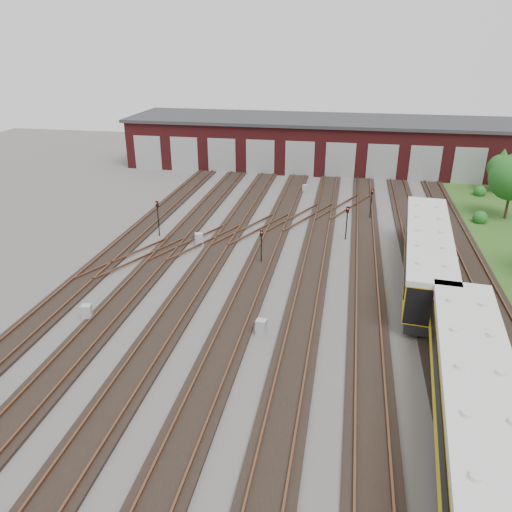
# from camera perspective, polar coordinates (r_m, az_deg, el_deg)

# --- Properties ---
(ground) EXTENTS (120.00, 120.00, 0.00)m
(ground) POSITION_cam_1_polar(r_m,az_deg,el_deg) (32.26, 1.90, -6.30)
(ground) COLOR #454240
(ground) RESTS_ON ground
(track_network) EXTENTS (30.40, 70.00, 0.33)m
(track_network) POSITION_cam_1_polar(r_m,az_deg,el_deg) (32.73, 1.77, -5.60)
(track_network) COLOR black
(track_network) RESTS_ON ground
(maintenance_shed) EXTENTS (51.00, 12.50, 6.35)m
(maintenance_shed) POSITION_cam_1_polar(r_m,az_deg,el_deg) (68.94, 7.27, 12.76)
(maintenance_shed) COLOR #4E1315
(maintenance_shed) RESTS_ON ground
(metro_train) EXTENTS (4.53, 48.82, 3.43)m
(metro_train) POSITION_cam_1_polar(r_m,az_deg,el_deg) (23.57, 23.57, -15.23)
(metro_train) COLOR black
(metro_train) RESTS_ON ground
(signal_mast_0) EXTENTS (0.28, 0.27, 3.21)m
(signal_mast_0) POSITION_cam_1_polar(r_m,az_deg,el_deg) (44.24, -11.16, 4.71)
(signal_mast_0) COLOR black
(signal_mast_0) RESTS_ON ground
(signal_mast_1) EXTENTS (0.26, 0.25, 2.74)m
(signal_mast_1) POSITION_cam_1_polar(r_m,az_deg,el_deg) (38.07, 0.61, 1.56)
(signal_mast_1) COLOR black
(signal_mast_1) RESTS_ON ground
(signal_mast_2) EXTENTS (0.27, 0.25, 2.96)m
(signal_mast_2) POSITION_cam_1_polar(r_m,az_deg,el_deg) (43.45, 10.36, 4.24)
(signal_mast_2) COLOR black
(signal_mast_2) RESTS_ON ground
(signal_mast_3) EXTENTS (0.25, 0.23, 2.99)m
(signal_mast_3) POSITION_cam_1_polar(r_m,az_deg,el_deg) (48.95, 13.05, 6.24)
(signal_mast_3) COLOR black
(signal_mast_3) RESTS_ON ground
(relay_cabinet_0) EXTENTS (0.71, 0.63, 1.01)m
(relay_cabinet_0) POSITION_cam_1_polar(r_m,az_deg,el_deg) (32.81, -18.76, -6.11)
(relay_cabinet_0) COLOR #9C9EA1
(relay_cabinet_0) RESTS_ON ground
(relay_cabinet_1) EXTENTS (0.79, 0.73, 1.07)m
(relay_cabinet_1) POSITION_cam_1_polar(r_m,az_deg,el_deg) (42.22, -6.53, 1.90)
(relay_cabinet_1) COLOR #9C9EA1
(relay_cabinet_1) RESTS_ON ground
(relay_cabinet_2) EXTENTS (0.66, 0.57, 1.00)m
(relay_cabinet_2) POSITION_cam_1_polar(r_m,az_deg,el_deg) (29.60, 0.60, -8.16)
(relay_cabinet_2) COLOR #9C9EA1
(relay_cabinet_2) RESTS_ON ground
(relay_cabinet_3) EXTENTS (0.60, 0.53, 0.87)m
(relay_cabinet_3) POSITION_cam_1_polar(r_m,az_deg,el_deg) (57.09, 5.61, 7.67)
(relay_cabinet_3) COLOR #9C9EA1
(relay_cabinet_3) RESTS_ON ground
(relay_cabinet_4) EXTENTS (0.67, 0.59, 0.99)m
(relay_cabinet_4) POSITION_cam_1_polar(r_m,az_deg,el_deg) (40.67, 21.54, -0.64)
(relay_cabinet_4) COLOR #9C9EA1
(relay_cabinet_4) RESTS_ON ground
(tree_1) EXTENTS (3.00, 3.00, 4.97)m
(tree_1) POSITION_cam_1_polar(r_m,az_deg,el_deg) (62.38, 26.29, 9.36)
(tree_1) COLOR black
(tree_1) RESTS_ON ground
(bush_1) EXTENTS (1.36, 1.36, 1.36)m
(bush_1) POSITION_cam_1_polar(r_m,az_deg,el_deg) (51.66, 24.27, 4.20)
(bush_1) COLOR #144815
(bush_1) RESTS_ON ground
(bush_2) EXTENTS (1.33, 1.33, 1.33)m
(bush_2) POSITION_cam_1_polar(r_m,az_deg,el_deg) (60.78, 24.23, 6.91)
(bush_2) COLOR #144815
(bush_2) RESTS_ON ground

